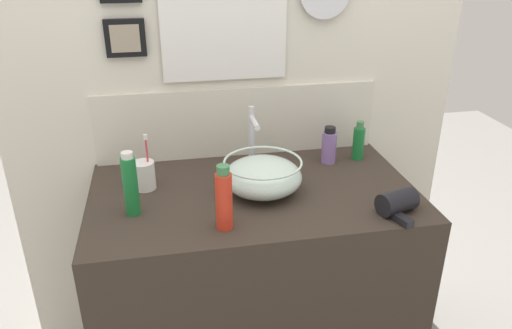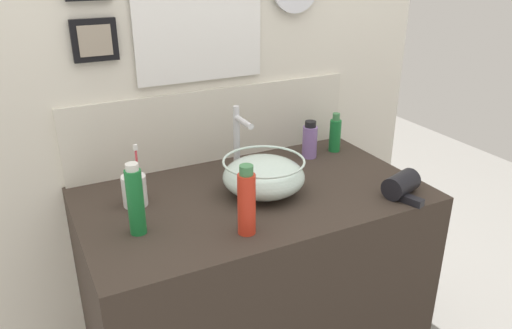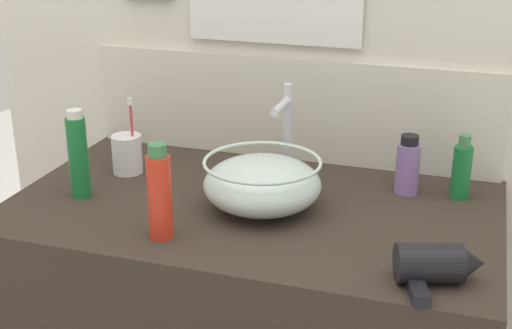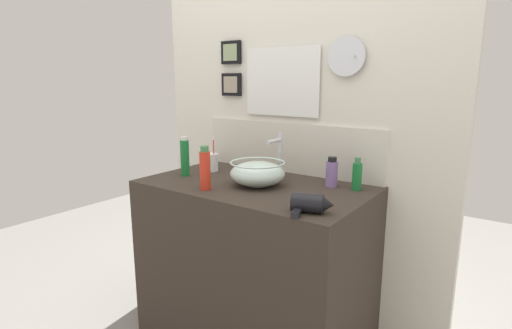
# 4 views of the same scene
# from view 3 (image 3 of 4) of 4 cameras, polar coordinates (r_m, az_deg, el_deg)

# --- Properties ---
(back_panel) EXTENTS (1.78, 0.10, 2.41)m
(back_panel) POSITION_cam_3_polar(r_m,az_deg,el_deg) (1.89, 3.09, 9.42)
(back_panel) COLOR silver
(back_panel) RESTS_ON ground
(glass_bowl_sink) EXTENTS (0.27, 0.27, 0.12)m
(glass_bowl_sink) POSITION_cam_3_polar(r_m,az_deg,el_deg) (1.61, 0.50, -1.52)
(glass_bowl_sink) COLOR silver
(glass_bowl_sink) RESTS_ON vanity_counter
(faucet) EXTENTS (0.02, 0.13, 0.24)m
(faucet) POSITION_cam_3_polar(r_m,az_deg,el_deg) (1.76, 2.41, 3.13)
(faucet) COLOR silver
(faucet) RESTS_ON vanity_counter
(hair_drier) EXTENTS (0.18, 0.17, 0.08)m
(hair_drier) POSITION_cam_3_polar(r_m,az_deg,el_deg) (1.37, 14.28, -7.79)
(hair_drier) COLOR black
(hair_drier) RESTS_ON vanity_counter
(toothbrush_cup) EXTENTS (0.08, 0.08, 0.20)m
(toothbrush_cup) POSITION_cam_3_polar(r_m,az_deg,el_deg) (1.86, -10.26, 0.86)
(toothbrush_cup) COLOR white
(toothbrush_cup) RESTS_ON vanity_counter
(soap_dispenser) EXTENTS (0.05, 0.05, 0.21)m
(soap_dispenser) POSITION_cam_3_polar(r_m,az_deg,el_deg) (1.72, -14.04, 0.74)
(soap_dispenser) COLOR #197233
(soap_dispenser) RESTS_ON vanity_counter
(spray_bottle) EXTENTS (0.05, 0.05, 0.21)m
(spray_bottle) POSITION_cam_3_polar(r_m,az_deg,el_deg) (1.48, -7.73, -2.33)
(spray_bottle) COLOR red
(spray_bottle) RESTS_ON vanity_counter
(shampoo_bottle) EXTENTS (0.06, 0.06, 0.15)m
(shampoo_bottle) POSITION_cam_3_polar(r_m,az_deg,el_deg) (1.74, 12.04, -0.13)
(shampoo_bottle) COLOR #8C6BB2
(shampoo_bottle) RESTS_ON vanity_counter
(lotion_bottle) EXTENTS (0.04, 0.04, 0.16)m
(lotion_bottle) POSITION_cam_3_polar(r_m,az_deg,el_deg) (1.74, 16.13, -0.42)
(lotion_bottle) COLOR #197233
(lotion_bottle) RESTS_ON vanity_counter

